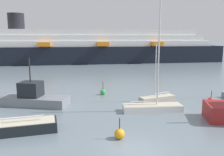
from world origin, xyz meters
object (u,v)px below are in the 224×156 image
object	(u,v)px
sailboat_1	(157,98)
channel_buoy_0	(120,134)
channel_buoy_1	(103,92)
channel_buoy_2	(211,100)
cruise_ship	(74,48)
sailboat_0	(7,126)
sailboat_2	(152,106)
fishing_boat_1	(34,97)

from	to	relation	value
sailboat_1	channel_buoy_0	world-z (taller)	sailboat_1
channel_buoy_1	channel_buoy_2	bearing A→B (deg)	-24.58
sailboat_1	cruise_ship	bearing A→B (deg)	-92.33
sailboat_1	channel_buoy_0	distance (m)	10.59
sailboat_0	sailboat_2	bearing A→B (deg)	-171.26
channel_buoy_2	cruise_ship	distance (m)	44.61
sailboat_0	channel_buoy_0	distance (m)	8.21
sailboat_0	sailboat_1	world-z (taller)	sailboat_0
sailboat_2	channel_buoy_0	world-z (taller)	sailboat_2
channel_buoy_2	sailboat_2	bearing A→B (deg)	-165.10
fishing_boat_1	channel_buoy_2	xyz separation A→B (m)	(18.47, -1.48, -0.46)
cruise_ship	channel_buoy_2	bearing A→B (deg)	-71.32
channel_buoy_2	cruise_ship	world-z (taller)	cruise_ship
channel_buoy_2	channel_buoy_1	bearing A→B (deg)	155.42
channel_buoy_1	cruise_ship	distance (m)	36.86
fishing_boat_1	channel_buoy_0	distance (m)	11.83
channel_buoy_1	cruise_ship	bearing A→B (deg)	98.21
sailboat_1	sailboat_2	world-z (taller)	sailboat_2
sailboat_0	sailboat_1	distance (m)	15.32
fishing_boat_1	cruise_ship	size ratio (longest dim) A/B	0.09
sailboat_1	sailboat_2	bearing A→B (deg)	48.34
channel_buoy_0	channel_buoy_2	xyz separation A→B (m)	(10.81, 7.52, -0.03)
sailboat_0	sailboat_2	distance (m)	12.59
sailboat_2	fishing_boat_1	world-z (taller)	sailboat_2
channel_buoy_2	channel_buoy_0	bearing A→B (deg)	-145.16
channel_buoy_0	cruise_ship	xyz separation A→B (m)	(-5.49, 48.89, 3.66)
channel_buoy_1	fishing_boat_1	bearing A→B (deg)	-154.16
sailboat_0	fishing_boat_1	world-z (taller)	sailboat_0
sailboat_2	fishing_boat_1	xyz separation A→B (m)	(-11.61, 3.30, 0.31)
sailboat_1	channel_buoy_0	xyz separation A→B (m)	(-5.45, -9.08, 0.02)
sailboat_2	channel_buoy_1	bearing A→B (deg)	122.62
sailboat_2	channel_buoy_2	distance (m)	7.10
sailboat_1	sailboat_2	xyz separation A→B (m)	(-1.50, -3.38, 0.13)
channel_buoy_1	cruise_ship	size ratio (longest dim) A/B	0.02
channel_buoy_0	channel_buoy_1	xyz separation A→B (m)	(-0.26, 12.59, -0.03)
channel_buoy_0	sailboat_0	bearing A→B (deg)	167.53
channel_buoy_1	channel_buoy_0	bearing A→B (deg)	-88.83
fishing_boat_1	channel_buoy_2	distance (m)	18.53
channel_buoy_0	cruise_ship	distance (m)	49.33
sailboat_1	sailboat_2	size ratio (longest dim) A/B	0.61
channel_buoy_1	cruise_ship	world-z (taller)	cruise_ship
sailboat_2	cruise_ship	world-z (taller)	cruise_ship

